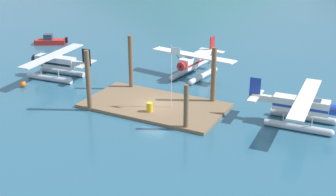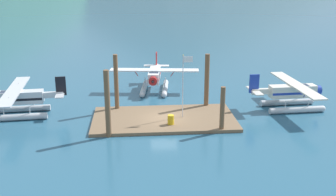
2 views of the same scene
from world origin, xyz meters
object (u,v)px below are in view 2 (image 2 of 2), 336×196
(seaplane_silver_port_fwd, at_px, (18,101))
(seaplane_white_bow_centre, at_px, (155,78))
(seaplane_cream_stbd_fwd, at_px, (292,94))
(flagpole, at_px, (184,79))
(fuel_drum, at_px, (171,120))

(seaplane_silver_port_fwd, relative_size, seaplane_white_bow_centre, 1.00)
(seaplane_silver_port_fwd, height_order, seaplane_white_bow_centre, same)
(seaplane_cream_stbd_fwd, bearing_deg, seaplane_silver_port_fwd, 179.66)
(flagpole, relative_size, seaplane_cream_stbd_fwd, 0.58)
(fuel_drum, height_order, seaplane_white_bow_centre, seaplane_white_bow_centre)
(seaplane_white_bow_centre, bearing_deg, flagpole, -77.16)
(seaplane_white_bow_centre, bearing_deg, seaplane_silver_port_fwd, -150.92)
(flagpole, bearing_deg, seaplane_cream_stbd_fwd, 10.85)
(fuel_drum, bearing_deg, seaplane_cream_stbd_fwd, 17.52)
(seaplane_cream_stbd_fwd, xyz_separation_m, seaplane_white_bow_centre, (-13.82, 7.83, 0.00))
(flagpole, xyz_separation_m, seaplane_silver_port_fwd, (-16.07, 2.37, -2.50))
(seaplane_cream_stbd_fwd, height_order, seaplane_silver_port_fwd, same)
(fuel_drum, height_order, seaplane_silver_port_fwd, seaplane_silver_port_fwd)
(seaplane_cream_stbd_fwd, relative_size, seaplane_white_bow_centre, 1.00)
(flagpole, height_order, fuel_drum, flagpole)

